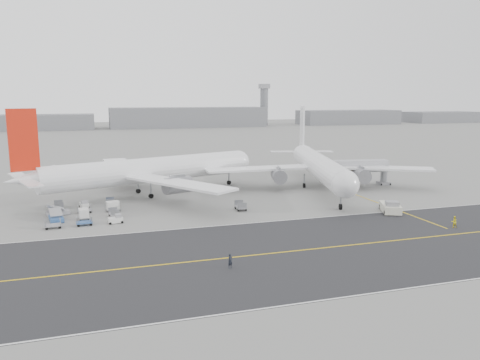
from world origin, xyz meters
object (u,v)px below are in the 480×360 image
object	(u,v)px
airliner_a	(145,171)
pushback_tug	(390,207)
control_tower	(264,104)
airliner_b	(318,165)
ground_crew_b	(454,222)
jet_bridge	(356,167)
ground_crew_a	(230,261)

from	to	relation	value
airliner_a	pushback_tug	bearing A→B (deg)	-143.44
control_tower	airliner_b	distance (m)	253.34
control_tower	pushback_tug	size ratio (longest dim) A/B	3.75
airliner_b	pushback_tug	size ratio (longest dim) A/B	6.43
ground_crew_b	pushback_tug	bearing A→B (deg)	-52.02
jet_bridge	ground_crew_b	bearing A→B (deg)	-87.48
control_tower	ground_crew_b	xyz separation A→B (m)	(-68.45, -279.64, -15.28)
control_tower	airliner_b	xyz separation A→B (m)	(-74.57, -241.87, -10.81)
control_tower	jet_bridge	distance (m)	250.31
airliner_a	jet_bridge	world-z (taller)	airliner_a
airliner_a	ground_crew_b	world-z (taller)	airliner_a
ground_crew_a	ground_crew_b	size ratio (longest dim) A/B	0.98
airliner_b	jet_bridge	size ratio (longest dim) A/B	3.11
airliner_b	jet_bridge	distance (m)	10.42
control_tower	jet_bridge	world-z (taller)	control_tower
jet_bridge	airliner_b	bearing A→B (deg)	-169.90
airliner_a	ground_crew_b	size ratio (longest dim) A/B	27.74
ground_crew_b	ground_crew_a	bearing A→B (deg)	29.95
airliner_b	airliner_a	bearing A→B (deg)	-169.56
airliner_a	ground_crew_a	xyz separation A→B (m)	(5.56, -48.05, -4.61)
control_tower	airliner_a	size ratio (longest dim) A/B	0.58
control_tower	ground_crew_b	distance (m)	288.30
control_tower	ground_crew_a	world-z (taller)	control_tower
control_tower	pushback_tug	distance (m)	277.64
control_tower	airliner_a	distance (m)	265.01
ground_crew_a	control_tower	bearing A→B (deg)	46.76
airliner_b	pushback_tug	world-z (taller)	airliner_b
airliner_a	airliner_b	world-z (taller)	airliner_a
airliner_a	ground_crew_b	xyz separation A→B (m)	(46.17, -40.94, -4.59)
control_tower	jet_bridge	bearing A→B (deg)	-104.88
ground_crew_b	airliner_b	bearing A→B (deg)	-60.77
airliner_a	jet_bridge	size ratio (longest dim) A/B	3.12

